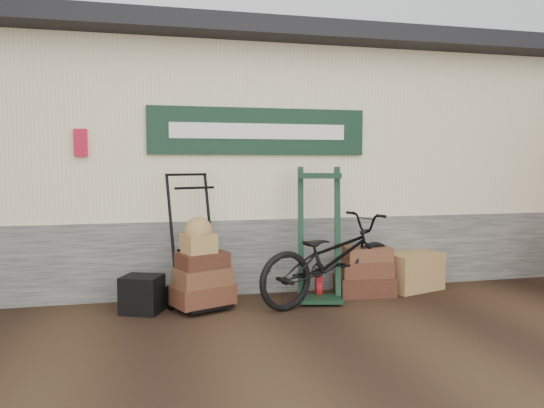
{
  "coord_description": "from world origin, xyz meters",
  "views": [
    {
      "loc": [
        -1.63,
        -5.19,
        1.57
      ],
      "look_at": [
        -0.16,
        0.9,
        1.09
      ],
      "focal_mm": 35.0,
      "sensor_mm": 36.0,
      "label": 1
    }
  ],
  "objects_px": {
    "green_barrow": "(320,234)",
    "bicycle": "(331,254)",
    "suitcase_stack": "(365,271)",
    "porter_trolley": "(195,239)",
    "black_trunk": "(142,294)",
    "wicker_hamper": "(412,271)"
  },
  "relations": [
    {
      "from": "green_barrow",
      "to": "bicycle",
      "type": "relative_size",
      "value": 0.8
    },
    {
      "from": "suitcase_stack",
      "to": "bicycle",
      "type": "relative_size",
      "value": 0.35
    },
    {
      "from": "porter_trolley",
      "to": "suitcase_stack",
      "type": "distance_m",
      "value": 2.07
    },
    {
      "from": "porter_trolley",
      "to": "black_trunk",
      "type": "height_order",
      "value": "porter_trolley"
    },
    {
      "from": "green_barrow",
      "to": "suitcase_stack",
      "type": "height_order",
      "value": "green_barrow"
    },
    {
      "from": "green_barrow",
      "to": "suitcase_stack",
      "type": "bearing_deg",
      "value": 23.28
    },
    {
      "from": "porter_trolley",
      "to": "wicker_hamper",
      "type": "distance_m",
      "value": 2.76
    },
    {
      "from": "black_trunk",
      "to": "bicycle",
      "type": "xyz_separation_m",
      "value": [
        2.08,
        -0.08,
        0.36
      ]
    },
    {
      "from": "suitcase_stack",
      "to": "bicycle",
      "type": "bearing_deg",
      "value": -155.18
    },
    {
      "from": "suitcase_stack",
      "to": "bicycle",
      "type": "distance_m",
      "value": 0.62
    },
    {
      "from": "suitcase_stack",
      "to": "black_trunk",
      "type": "relative_size",
      "value": 1.69
    },
    {
      "from": "wicker_hamper",
      "to": "bicycle",
      "type": "xyz_separation_m",
      "value": [
        -1.2,
        -0.36,
        0.32
      ]
    },
    {
      "from": "wicker_hamper",
      "to": "black_trunk",
      "type": "bearing_deg",
      "value": -175.08
    },
    {
      "from": "bicycle",
      "to": "porter_trolley",
      "type": "bearing_deg",
      "value": 64.13
    },
    {
      "from": "suitcase_stack",
      "to": "bicycle",
      "type": "height_order",
      "value": "bicycle"
    },
    {
      "from": "wicker_hamper",
      "to": "suitcase_stack",
      "type": "bearing_deg",
      "value": -169.66
    },
    {
      "from": "suitcase_stack",
      "to": "porter_trolley",
      "type": "bearing_deg",
      "value": -178.22
    },
    {
      "from": "green_barrow",
      "to": "black_trunk",
      "type": "xyz_separation_m",
      "value": [
        -1.98,
        -0.05,
        -0.57
      ]
    },
    {
      "from": "porter_trolley",
      "to": "bicycle",
      "type": "xyz_separation_m",
      "value": [
        1.51,
        -0.17,
        -0.19
      ]
    },
    {
      "from": "green_barrow",
      "to": "wicker_hamper",
      "type": "distance_m",
      "value": 1.42
    },
    {
      "from": "porter_trolley",
      "to": "bicycle",
      "type": "relative_size",
      "value": 0.78
    },
    {
      "from": "green_barrow",
      "to": "wicker_hamper",
      "type": "relative_size",
      "value": 2.16
    }
  ]
}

